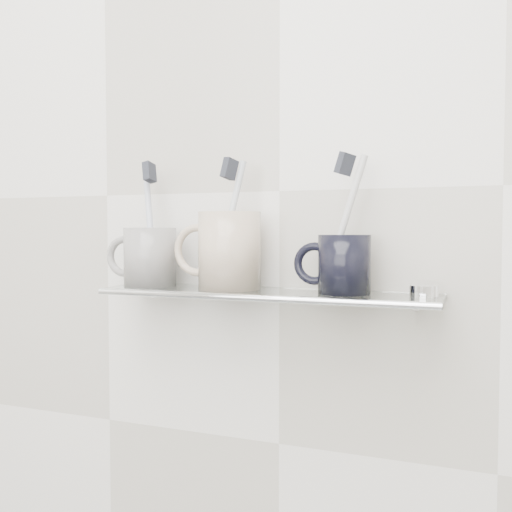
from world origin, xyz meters
The scene contains 18 objects.
wall_back centered at (0.00, 1.10, 1.25)m, with size 2.50×2.50×0.00m, color silver.
shelf_glass centered at (0.00, 1.04, 1.10)m, with size 0.50×0.12×0.01m, color silver.
shelf_rail centered at (0.00, 0.98, 1.10)m, with size 0.01×0.01×0.50m, color silver.
bracket_left centered at (-0.21, 1.09, 1.09)m, with size 0.02×0.02×0.03m, color silver.
bracket_right centered at (0.21, 1.09, 1.09)m, with size 0.02×0.02×0.03m, color silver.
mug_left centered at (-0.20, 1.04, 1.15)m, with size 0.08×0.08×0.09m, color silver.
mug_left_handle centered at (-0.25, 1.04, 1.15)m, with size 0.07×0.07×0.01m, color silver.
toothbrush_left centered at (-0.20, 1.04, 1.20)m, with size 0.01×0.01×0.19m, color silver.
bristles_left centered at (-0.20, 1.04, 1.28)m, with size 0.01×0.02×0.03m, color #25272F.
mug_center centered at (-0.06, 1.04, 1.16)m, with size 0.09×0.09×0.12m, color beige.
mug_center_handle centered at (-0.11, 1.04, 1.16)m, with size 0.08×0.08×0.01m, color beige.
toothbrush_center centered at (-0.06, 1.04, 1.20)m, with size 0.01×0.01×0.19m, color silver.
bristles_center centered at (-0.06, 1.04, 1.28)m, with size 0.01×0.02×0.03m, color #25272F.
mug_right centered at (0.12, 1.04, 1.14)m, with size 0.07×0.07×0.08m, color black.
mug_right_handle centered at (0.07, 1.04, 1.14)m, with size 0.06×0.06×0.01m, color black.
toothbrush_right centered at (0.12, 1.04, 1.20)m, with size 0.01×0.01×0.19m, color silver.
bristles_right centered at (0.12, 1.04, 1.28)m, with size 0.01×0.02×0.03m, color #25272F.
chrome_cap centered at (0.22, 1.04, 1.11)m, with size 0.04×0.04×0.02m, color silver.
Camera 1 is at (0.29, 0.26, 1.19)m, focal length 40.00 mm.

